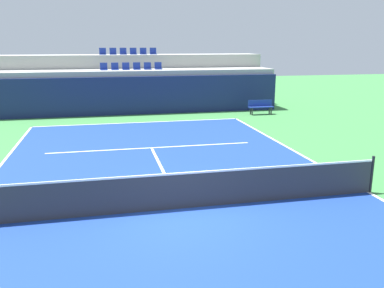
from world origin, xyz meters
TOP-DOWN VIEW (x-y plane):
  - ground_plane at (0.00, 0.00)m, footprint 80.00×80.00m
  - court_surface at (0.00, 0.00)m, footprint 11.00×24.00m
  - baseline_far at (0.00, 11.95)m, footprint 11.00×0.10m
  - sideline_right at (5.45, 0.00)m, footprint 0.10×24.00m
  - service_line_far at (0.00, 6.40)m, footprint 8.26×0.10m
  - centre_service_line at (0.00, 3.20)m, footprint 0.10×6.40m
  - back_wall at (0.00, 14.68)m, footprint 17.79×0.30m
  - stands_tier_lower at (0.00, 16.03)m, footprint 17.79×2.40m
  - stands_tier_upper at (0.00, 18.43)m, footprint 17.79×2.40m
  - seating_row_lower at (0.00, 16.13)m, footprint 3.79×0.44m
  - seating_row_upper at (0.00, 18.53)m, footprint 3.79×0.44m
  - tennis_net at (0.00, 0.00)m, footprint 11.08×0.08m
  - player_bench at (7.36, 13.07)m, footprint 1.50×0.40m

SIDE VIEW (x-z plane):
  - ground_plane at x=0.00m, z-range 0.00..0.00m
  - court_surface at x=0.00m, z-range 0.00..0.01m
  - baseline_far at x=0.00m, z-range 0.01..0.01m
  - sideline_right at x=5.45m, z-range 0.01..0.01m
  - service_line_far at x=0.00m, z-range 0.01..0.01m
  - centre_service_line at x=0.00m, z-range 0.01..0.01m
  - player_bench at x=7.36m, z-range 0.08..0.93m
  - tennis_net at x=0.00m, z-range -0.03..1.04m
  - back_wall at x=0.00m, z-range 0.00..2.24m
  - stands_tier_lower at x=0.00m, z-range 0.00..2.55m
  - stands_tier_upper at x=0.00m, z-range 0.00..3.40m
  - seating_row_lower at x=0.00m, z-range 2.45..2.89m
  - seating_row_upper at x=0.00m, z-range 3.31..3.75m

